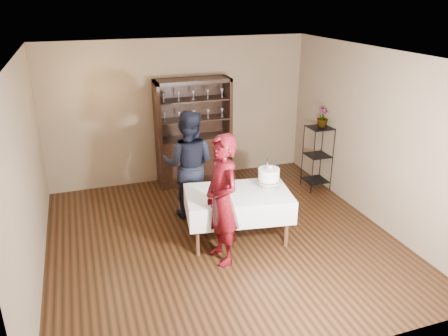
{
  "coord_description": "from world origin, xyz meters",
  "views": [
    {
      "loc": [
        -1.8,
        -5.41,
        3.44
      ],
      "look_at": [
        0.08,
        0.1,
        1.1
      ],
      "focal_mm": 35.0,
      "sensor_mm": 36.0,
      "label": 1
    }
  ],
  "objects": [
    {
      "name": "cake_table",
      "position": [
        0.24,
        -0.06,
        0.58
      ],
      "size": [
        1.63,
        1.15,
        0.75
      ],
      "rotation": [
        0.0,
        0.0,
        -0.16
      ],
      "color": "silver",
      "rests_on": "floor"
    },
    {
      "name": "wall_left",
      "position": [
        -2.5,
        0.0,
        1.35
      ],
      "size": [
        0.02,
        5.0,
        2.7
      ],
      "primitive_type": "cube",
      "color": "brown",
      "rests_on": "floor"
    },
    {
      "name": "man",
      "position": [
        -0.24,
        0.91,
        0.89
      ],
      "size": [
        1.07,
        0.98,
        1.78
      ],
      "primitive_type": "imported",
      "rotation": [
        0.0,
        0.0,
        2.69
      ],
      "color": "black",
      "rests_on": "floor"
    },
    {
      "name": "back_wall",
      "position": [
        0.0,
        2.5,
        1.35
      ],
      "size": [
        5.0,
        0.02,
        2.7
      ],
      "primitive_type": "cube",
      "color": "brown",
      "rests_on": "floor"
    },
    {
      "name": "woman",
      "position": [
        -0.16,
        -0.51,
        0.9
      ],
      "size": [
        0.52,
        0.71,
        1.81
      ],
      "primitive_type": "imported",
      "rotation": [
        0.0,
        0.0,
        -1.43
      ],
      "color": "#33040C",
      "rests_on": "floor"
    },
    {
      "name": "wall_right",
      "position": [
        2.5,
        0.0,
        1.35
      ],
      "size": [
        0.02,
        5.0,
        2.7
      ],
      "primitive_type": "cube",
      "color": "brown",
      "rests_on": "floor"
    },
    {
      "name": "plant_etagere",
      "position": [
        2.28,
        1.2,
        0.65
      ],
      "size": [
        0.42,
        0.42,
        1.2
      ],
      "color": "black",
      "rests_on": "floor"
    },
    {
      "name": "cake",
      "position": [
        0.72,
        -0.04,
        0.95
      ],
      "size": [
        0.38,
        0.38,
        0.48
      ],
      "rotation": [
        0.0,
        0.0,
        0.24
      ],
      "color": "white",
      "rests_on": "cake_table"
    },
    {
      "name": "floor",
      "position": [
        0.0,
        0.0,
        0.0
      ],
      "size": [
        5.0,
        5.0,
        0.0
      ],
      "primitive_type": "plane",
      "color": "black",
      "rests_on": "ground"
    },
    {
      "name": "ceiling",
      "position": [
        0.0,
        0.0,
        2.7
      ],
      "size": [
        5.0,
        5.0,
        0.0
      ],
      "primitive_type": "plane",
      "rotation": [
        3.14,
        0.0,
        0.0
      ],
      "color": "silver",
      "rests_on": "back_wall"
    },
    {
      "name": "plate_far",
      "position": [
        0.13,
        0.22,
        0.76
      ],
      "size": [
        0.19,
        0.19,
        0.01
      ],
      "primitive_type": "cylinder",
      "rotation": [
        0.0,
        0.0,
        0.05
      ],
      "color": "white",
      "rests_on": "cake_table"
    },
    {
      "name": "potted_plant",
      "position": [
        2.33,
        1.22,
        1.37
      ],
      "size": [
        0.22,
        0.22,
        0.36
      ],
      "primitive_type": "imported",
      "rotation": [
        0.0,
        0.0,
        0.12
      ],
      "color": "#4D6932",
      "rests_on": "plant_etagere"
    },
    {
      "name": "plate_near",
      "position": [
        -0.02,
        -0.15,
        0.76
      ],
      "size": [
        0.27,
        0.27,
        0.01
      ],
      "primitive_type": "cylinder",
      "rotation": [
        0.0,
        0.0,
        0.43
      ],
      "color": "white",
      "rests_on": "cake_table"
    },
    {
      "name": "china_hutch",
      "position": [
        0.2,
        2.25,
        0.66
      ],
      "size": [
        1.4,
        0.48,
        2.0
      ],
      "color": "black",
      "rests_on": "floor"
    }
  ]
}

